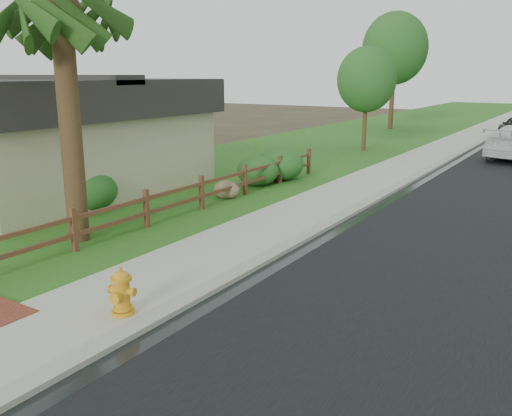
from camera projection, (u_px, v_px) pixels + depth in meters
The scene contains 16 objects.
ground at pixel (87, 342), 8.47m from camera, with size 120.00×120.00×0.00m, color #3D2E21.
curb at pixel (494, 134), 37.00m from camera, with size 0.40×90.00×0.12m, color #9D998E.
wet_gutter at pixel (500, 135), 36.83m from camera, with size 0.50×90.00×0.00m, color black.
sidewalk at pixel (474, 133), 37.68m from camera, with size 2.20×90.00×0.10m, color #A9A494.
grass_strip at pixel (446, 132), 38.66m from camera, with size 1.60×90.00×0.06m, color #1B4E16.
lawn_near at pixel (376, 129), 41.35m from camera, with size 9.00×90.00×0.04m, color #1B4E16.
ranch_fence at pixel (176, 199), 15.44m from camera, with size 0.12×16.92×1.10m.
palm_tree at pixel (60, 8), 12.24m from camera, with size 3.60×3.60×6.60m.
house at pixel (27, 131), 19.40m from camera, with size 10.60×9.60×4.05m.
fire_hydrant at pixel (122, 293), 9.12m from camera, with size 0.56×0.45×0.84m.
boulder at pixel (227, 190), 18.07m from camera, with size 0.93×0.70×0.62m, color brown.
shrub_b at pixel (87, 191), 16.37m from camera, with size 1.81×1.81×1.27m, color #214C1B.
shrub_c at pixel (258, 171), 20.15m from camera, with size 1.56×1.56×1.13m, color #214C1B.
shrub_d at pixel (280, 164), 21.15m from camera, with size 1.89×1.89×1.29m, color #214C1B.
tree_near_left at pixel (367, 80), 28.39m from camera, with size 3.11×3.11×5.51m.
tree_mid_left at pixel (395, 49), 39.59m from camera, with size 4.77×4.77×8.52m.
Camera 1 is at (6.35, -5.12, 4.07)m, focal length 38.00 mm.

